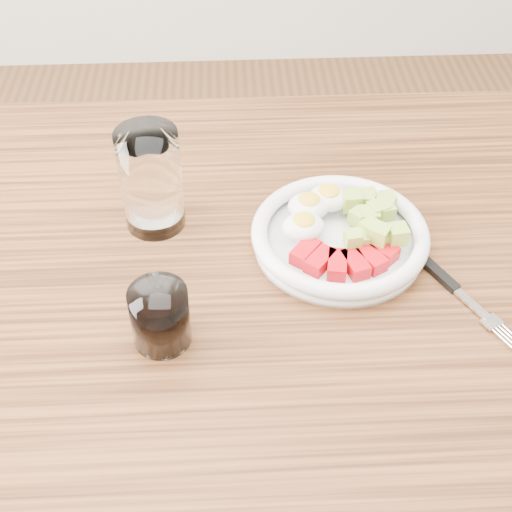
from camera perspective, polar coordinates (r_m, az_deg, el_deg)
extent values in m
cube|color=brown|center=(0.96, 0.62, -2.54)|extent=(1.50, 0.90, 0.04)
cylinder|color=white|center=(0.99, 6.65, 1.08)|extent=(0.24, 0.24, 0.01)
torus|color=white|center=(0.98, 6.74, 1.84)|extent=(0.24, 0.24, 0.02)
cube|color=red|center=(0.95, 4.00, 0.27)|extent=(0.05, 0.05, 0.02)
cube|color=red|center=(0.94, 5.13, -0.38)|extent=(0.05, 0.05, 0.02)
cube|color=red|center=(0.94, 6.51, -0.71)|extent=(0.03, 0.05, 0.02)
cube|color=red|center=(0.94, 7.93, -0.66)|extent=(0.04, 0.05, 0.02)
cube|color=red|center=(0.95, 9.15, -0.24)|extent=(0.04, 0.05, 0.02)
cube|color=red|center=(0.97, 9.98, 0.47)|extent=(0.05, 0.05, 0.02)
ellipsoid|color=white|center=(1.00, 4.23, 3.99)|extent=(0.06, 0.05, 0.03)
ellipsoid|color=yellow|center=(0.99, 4.27, 4.55)|extent=(0.03, 0.03, 0.01)
ellipsoid|color=white|center=(1.02, 5.83, 4.64)|extent=(0.06, 0.05, 0.03)
ellipsoid|color=yellow|center=(1.01, 5.88, 5.20)|extent=(0.03, 0.03, 0.01)
ellipsoid|color=white|center=(0.97, 3.82, 2.35)|extent=(0.06, 0.05, 0.03)
ellipsoid|color=yellow|center=(0.96, 3.86, 2.92)|extent=(0.03, 0.03, 0.01)
cube|color=#B3C94D|center=(0.97, 10.71, 1.32)|extent=(0.03, 0.03, 0.03)
cube|color=#B3C94D|center=(1.04, 10.47, 4.46)|extent=(0.02, 0.02, 0.02)
cube|color=#B3C94D|center=(1.03, 8.94, 4.57)|extent=(0.03, 0.03, 0.02)
cube|color=#B3C94D|center=(1.02, 10.22, 3.93)|extent=(0.03, 0.03, 0.03)
cube|color=#B3C94D|center=(0.97, 9.16, 2.11)|extent=(0.03, 0.03, 0.02)
cube|color=#B3C94D|center=(0.97, 8.12, 1.19)|extent=(0.03, 0.03, 0.03)
cube|color=#B3C94D|center=(1.01, 9.70, 3.53)|extent=(0.03, 0.03, 0.03)
cube|color=#B3C94D|center=(0.96, 9.84, 1.73)|extent=(0.03, 0.03, 0.02)
cube|color=#B3C94D|center=(0.95, 7.75, 1.36)|extent=(0.02, 0.02, 0.02)
cube|color=#B3C94D|center=(0.96, 11.27, 1.71)|extent=(0.03, 0.03, 0.02)
cube|color=#B3C94D|center=(1.00, 8.21, 3.11)|extent=(0.03, 0.03, 0.02)
cube|color=#B3C94D|center=(1.01, 7.64, 4.40)|extent=(0.03, 0.03, 0.03)
cube|color=#B3C94D|center=(0.98, 9.01, 1.73)|extent=(0.03, 0.03, 0.02)
cube|color=#B3C94D|center=(1.00, 9.01, 3.04)|extent=(0.03, 0.03, 0.03)
cube|color=#B3C94D|center=(1.01, 10.40, 3.53)|extent=(0.02, 0.02, 0.02)
cube|color=#B3C94D|center=(1.02, 8.84, 4.42)|extent=(0.03, 0.03, 0.02)
cube|color=black|center=(0.98, 13.77, -0.80)|extent=(0.06, 0.10, 0.01)
cube|color=silver|center=(0.95, 16.92, -3.72)|extent=(0.04, 0.06, 0.00)
cube|color=silver|center=(0.94, 18.33, -5.02)|extent=(0.03, 0.03, 0.00)
cylinder|color=silver|center=(0.92, 19.17, -6.32)|extent=(0.02, 0.03, 0.00)
cylinder|color=silver|center=(0.92, 19.40, -6.18)|extent=(0.02, 0.03, 0.00)
cylinder|color=silver|center=(0.93, 19.63, -6.04)|extent=(0.02, 0.03, 0.00)
cylinder|color=white|center=(0.99, -8.40, 6.04)|extent=(0.09, 0.09, 0.15)
cylinder|color=white|center=(0.86, -7.68, -4.80)|extent=(0.07, 0.07, 0.08)
cylinder|color=black|center=(0.86, -7.67, -4.89)|extent=(0.06, 0.06, 0.07)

